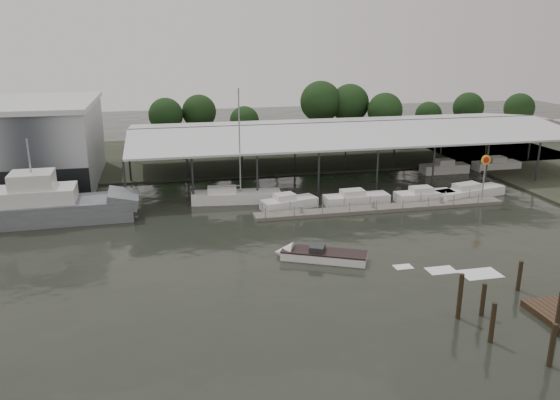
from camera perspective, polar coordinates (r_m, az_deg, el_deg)
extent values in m
plane|color=black|center=(46.92, -1.80, -5.96)|extent=(200.00, 200.00, 0.00)
cube|color=#373A2B|center=(86.80, -6.99, 4.68)|extent=(140.00, 30.00, 0.30)
cube|color=#2C2F31|center=(75.67, 6.97, 8.03)|extent=(58.00, 0.40, 0.30)
cylinder|color=#2C2F31|center=(61.15, -15.89, 1.57)|extent=(0.24, 0.24, 5.50)
cylinder|color=#2C2F31|center=(83.57, -15.13, 5.60)|extent=(0.24, 0.24, 5.50)
cylinder|color=#2C2F31|center=(99.36, 20.73, 6.81)|extent=(0.24, 0.24, 5.50)
cube|color=slate|center=(60.06, 10.58, -0.88)|extent=(28.00, 2.00, 0.40)
cylinder|color=gray|center=(55.37, -1.53, -1.46)|extent=(0.10, 0.10, 1.20)
cylinder|color=gray|center=(66.67, 20.66, 0.62)|extent=(0.10, 0.10, 1.20)
cube|color=gray|center=(59.53, 9.72, -0.48)|extent=(0.30, 0.30, 0.70)
cylinder|color=gray|center=(64.99, 20.50, 1.79)|extent=(0.16, 0.16, 5.00)
cylinder|color=yellow|center=(64.43, 20.72, 3.94)|extent=(1.10, 0.12, 1.10)
cylinder|color=red|center=(64.37, 20.75, 3.92)|extent=(0.70, 0.05, 0.70)
cube|color=gray|center=(109.00, 23.15, 6.94)|extent=(10.00, 8.00, 4.00)
cube|color=slate|center=(60.21, -23.14, -1.24)|extent=(17.11, 5.38, 2.40)
cube|color=slate|center=(59.13, -16.11, 0.18)|extent=(3.37, 4.79, 1.81)
cube|color=silver|center=(59.90, -24.29, 0.33)|extent=(8.09, 4.29, 1.80)
cube|color=silver|center=(59.48, -24.48, 1.90)|extent=(4.17, 3.59, 1.61)
cylinder|color=gray|center=(58.98, -24.76, 4.15)|extent=(0.18, 0.18, 3.50)
cube|color=white|center=(62.14, -4.58, 0.25)|extent=(10.26, 3.65, 1.40)
cube|color=silver|center=(61.87, -6.09, 1.00)|extent=(3.38, 2.13, 0.80)
cylinder|color=gray|center=(60.66, -4.25, 6.03)|extent=(0.16, 0.16, 11.82)
cylinder|color=gray|center=(61.74, -5.82, 1.46)|extent=(3.49, 0.49, 0.12)
cube|color=white|center=(46.27, 4.60, -5.87)|extent=(7.28, 4.87, 0.90)
cone|color=white|center=(46.85, 0.37, -5.52)|extent=(2.31, 2.49, 2.00)
cube|color=black|center=(46.12, 4.61, -5.41)|extent=(7.30, 4.92, 0.12)
cube|color=#2C2F31|center=(46.10, 3.92, -5.07)|extent=(1.69, 1.78, 0.50)
cube|color=white|center=(46.01, 12.74, -6.83)|extent=(2.30, 1.50, 0.04)
cube|color=white|center=(46.15, 16.49, -7.06)|extent=(3.10, 2.00, 0.04)
cube|color=white|center=(46.47, 20.21, -7.25)|extent=(3.90, 2.50, 0.04)
cube|color=white|center=(59.75, 0.95, -0.38)|extent=(6.56, 3.66, 1.10)
cube|color=silver|center=(59.41, 0.49, 0.33)|extent=(2.50, 2.09, 0.70)
cube|color=white|center=(61.87, 7.98, 0.07)|extent=(7.44, 2.41, 1.10)
cube|color=silver|center=(61.48, 7.57, 0.75)|extent=(2.63, 1.68, 0.70)
cube|color=white|center=(64.62, 14.88, 0.38)|extent=(6.94, 2.46, 1.10)
cube|color=silver|center=(64.19, 14.53, 1.04)|extent=(2.46, 1.70, 0.70)
cube|color=white|center=(67.65, 19.22, 0.73)|extent=(9.20, 4.18, 1.10)
cube|color=silver|center=(67.19, 18.92, 1.36)|extent=(3.41, 2.28, 0.70)
cylinder|color=#302618|center=(39.70, 20.41, -10.12)|extent=(0.32, 0.32, 2.95)
cylinder|color=#302618|center=(39.00, 27.06, -10.92)|extent=(0.32, 0.32, 3.62)
cylinder|color=#302618|center=(36.70, 21.27, -12.25)|extent=(0.32, 0.32, 3.26)
cylinder|color=#302618|center=(38.65, 18.25, -9.93)|extent=(0.32, 0.32, 3.81)
cylinder|color=#302618|center=(44.40, 23.70, -7.62)|extent=(0.32, 0.32, 2.92)
cylinder|color=#302618|center=(35.61, 26.49, -13.84)|extent=(0.32, 0.32, 3.29)
cylinder|color=#312016|center=(93.29, -11.72, 6.49)|extent=(0.50, 0.50, 4.02)
sphere|color=#203E19|center=(92.74, -11.85, 8.69)|extent=(5.63, 5.63, 5.63)
cylinder|color=#312016|center=(95.21, -8.36, 6.90)|extent=(0.50, 0.50, 4.13)
sphere|color=#203E19|center=(94.65, -8.45, 9.11)|extent=(5.78, 5.78, 5.78)
cylinder|color=#312016|center=(90.63, -3.70, 6.32)|extent=(0.50, 0.50, 3.43)
sphere|color=#203E19|center=(90.12, -3.74, 8.25)|extent=(4.81, 4.81, 4.81)
cylinder|color=#312016|center=(97.30, 4.21, 7.53)|extent=(0.50, 0.50, 5.10)
sphere|color=#203E19|center=(96.67, 4.27, 10.22)|extent=(7.14, 7.14, 7.14)
cylinder|color=#312016|center=(98.42, 7.21, 7.47)|extent=(0.50, 0.50, 4.83)
sphere|color=#203E19|center=(97.82, 7.30, 9.99)|extent=(6.77, 6.77, 6.77)
cylinder|color=#312016|center=(96.35, 10.78, 6.94)|extent=(0.50, 0.50, 4.25)
sphere|color=#203E19|center=(95.79, 10.91, 9.19)|extent=(5.95, 5.95, 5.95)
cylinder|color=#312016|center=(101.95, 15.12, 6.92)|extent=(0.50, 0.50, 3.33)
sphere|color=#203E19|center=(101.51, 15.25, 8.59)|extent=(4.67, 4.67, 4.67)
cylinder|color=#312016|center=(107.44, 18.90, 7.25)|extent=(0.50, 0.50, 3.95)
sphere|color=#203E19|center=(106.97, 19.08, 9.12)|extent=(5.53, 5.53, 5.53)
cylinder|color=#312016|center=(110.67, 23.51, 7.00)|extent=(0.50, 0.50, 3.88)
sphere|color=#203E19|center=(110.22, 23.72, 8.78)|extent=(5.43, 5.43, 5.43)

